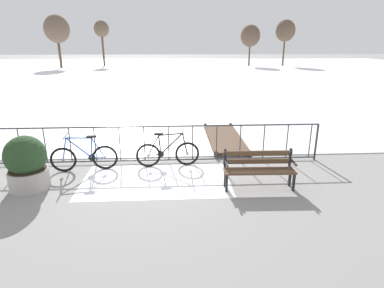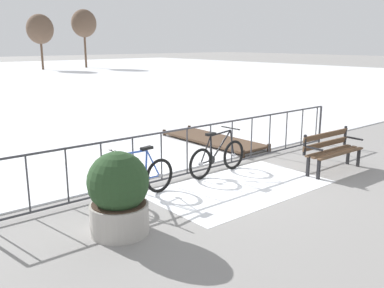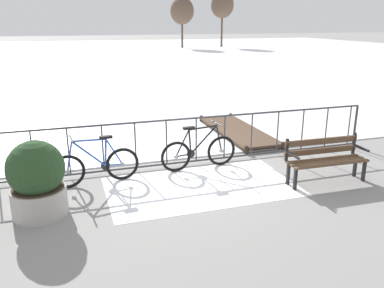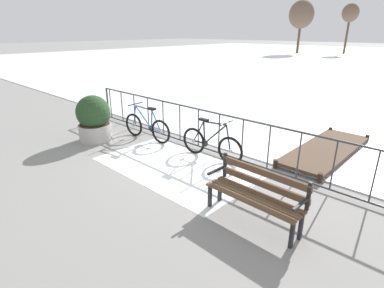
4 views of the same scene
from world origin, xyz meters
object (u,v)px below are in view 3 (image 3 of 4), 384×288
(park_bench, at_px, (325,156))
(bicycle_second, at_px, (96,166))
(bicycle_near_railing, at_px, (199,152))
(planter_with_shrub, at_px, (37,179))

(park_bench, bearing_deg, bicycle_second, 163.90)
(bicycle_near_railing, bearing_deg, bicycle_second, -175.12)
(park_bench, xyz_separation_m, planter_with_shrub, (-5.26, 0.21, 0.11))
(bicycle_near_railing, relative_size, planter_with_shrub, 1.36)
(bicycle_second, xyz_separation_m, park_bench, (4.27, -1.23, 0.14))
(bicycle_second, height_order, planter_with_shrub, planter_with_shrub)
(bicycle_second, bearing_deg, planter_with_shrub, -134.24)
(planter_with_shrub, bearing_deg, park_bench, -2.34)
(bicycle_near_railing, height_order, park_bench, bicycle_near_railing)
(bicycle_near_railing, xyz_separation_m, planter_with_shrub, (-3.15, -1.20, 0.25))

